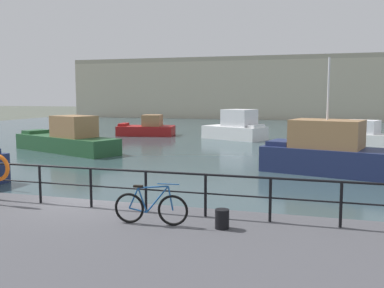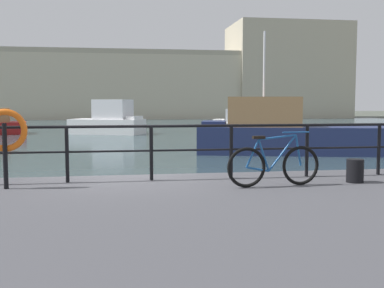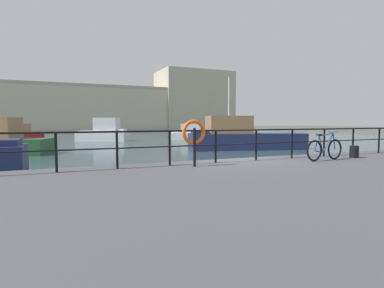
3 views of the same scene
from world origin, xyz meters
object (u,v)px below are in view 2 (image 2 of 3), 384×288
moored_red_daysailer (287,133)px  moored_green_narrowboat (109,121)px  life_ring_stand (5,133)px  moored_harbor_tender (246,124)px  parked_bicycle (274,165)px  mooring_bollard (355,171)px  harbor_building (171,83)px

moored_red_daysailer → moored_green_narrowboat: bearing=-46.7°
moored_red_daysailer → life_ring_stand: moored_red_daysailer is taller
moored_harbor_tender → moored_red_daysailer: bearing=105.3°
moored_green_narrowboat → moored_harbor_tender: 10.49m
parked_bicycle → mooring_bollard: 1.67m
harbor_building → parked_bicycle: bearing=-94.8°
life_ring_stand → moored_red_daysailer: bearing=51.9°
moored_red_daysailer → moored_harbor_tender: bearing=-83.4°
mooring_bollard → moored_harbor_tender: bearing=78.7°
harbor_building → parked_bicycle: harbor_building is taller
moored_red_daysailer → life_ring_stand: 15.86m
moored_green_narrowboat → mooring_bollard: size_ratio=13.62×
harbor_building → moored_harbor_tender: bearing=-87.6°
moored_harbor_tender → parked_bicycle: 27.99m
moored_harbor_tender → parked_bicycle: (-7.02, -27.09, 0.53)m
moored_red_daysailer → mooring_bollard: 13.28m
harbor_building → moored_harbor_tender: size_ratio=12.09×
moored_red_daysailer → life_ring_stand: size_ratio=6.80×
moored_harbor_tender → mooring_bollard: size_ratio=13.39×
harbor_building → life_ring_stand: size_ratio=50.99×
moored_red_daysailer → parked_bicycle: (-5.08, -12.99, 0.29)m
moored_green_narrowboat → life_ring_stand: bearing=-68.4°
harbor_building → moored_green_narrowboat: (-8.81, -36.33, -4.45)m
harbor_building → mooring_bollard: 64.76m
mooring_bollard → life_ring_stand: size_ratio=0.31×
moored_red_daysailer → moored_harbor_tender: (1.94, 14.10, -0.24)m
moored_red_daysailer → moored_green_narrowboat: 17.53m
moored_green_narrowboat → life_ring_stand: size_ratio=4.29×
moored_green_narrowboat → moored_red_daysailer: bearing=-36.8°
moored_red_daysailer → harbor_building: bearing=-75.9°
harbor_building → mooring_bollard: size_ratio=161.89×
harbor_building → moored_green_narrowboat: harbor_building is taller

